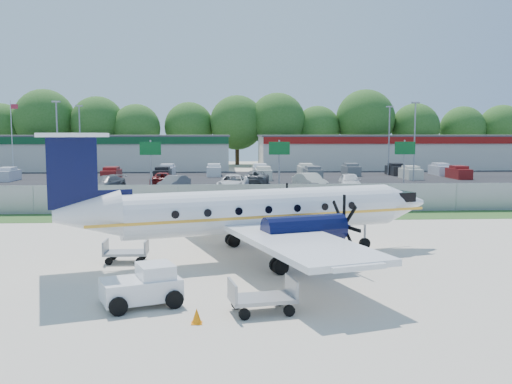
{
  "coord_description": "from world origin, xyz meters",
  "views": [
    {
      "loc": [
        -1.88,
        -26.01,
        5.67
      ],
      "look_at": [
        0.0,
        6.0,
        2.3
      ],
      "focal_mm": 40.0,
      "sensor_mm": 36.0,
      "label": 1
    }
  ],
  "objects": [
    {
      "name": "baggage_cart_near",
      "position": [
        -0.65,
        -8.58,
        0.5
      ],
      "size": [
        2.22,
        1.58,
        1.07
      ],
      "color": "gray",
      "rests_on": "ground"
    },
    {
      "name": "light_pole_nw",
      "position": [
        -20.0,
        38.0,
        5.23
      ],
      "size": [
        0.9,
        0.35,
        9.09
      ],
      "color": "gray",
      "rests_on": "ground"
    },
    {
      "name": "grass_verge",
      "position": [
        0.0,
        12.0,
        0.01
      ],
      "size": [
        170.0,
        4.0,
        0.02
      ],
      "primitive_type": "cube",
      "color": "#2D561E",
      "rests_on": "ground"
    },
    {
      "name": "light_pole_se",
      "position": [
        20.0,
        48.0,
        5.23
      ],
      "size": [
        0.9,
        0.35,
        9.09
      ],
      "color": "gray",
      "rests_on": "ground"
    },
    {
      "name": "access_road",
      "position": [
        0.0,
        19.0,
        0.01
      ],
      "size": [
        170.0,
        8.0,
        0.02
      ],
      "primitive_type": "cube",
      "color": "black",
      "rests_on": "ground"
    },
    {
      "name": "building_east",
      "position": [
        26.0,
        61.98,
        2.63
      ],
      "size": [
        44.4,
        12.4,
        5.24
      ],
      "color": "silver",
      "rests_on": "ground"
    },
    {
      "name": "sign_left",
      "position": [
        -8.0,
        22.91,
        3.61
      ],
      "size": [
        1.8,
        0.26,
        5.0
      ],
      "color": "gray",
      "rests_on": "ground"
    },
    {
      "name": "aircraft",
      "position": [
        -0.43,
        -0.84,
        2.18
      ],
      "size": [
        18.44,
        17.99,
        5.64
      ],
      "color": "white",
      "rests_on": "ground"
    },
    {
      "name": "building_west",
      "position": [
        -24.0,
        61.98,
        2.63
      ],
      "size": [
        46.4,
        12.4,
        5.24
      ],
      "color": "silver",
      "rests_on": "ground"
    },
    {
      "name": "road_car_mid",
      "position": [
        5.01,
        21.34,
        0.0
      ],
      "size": [
        5.03,
        2.43,
        1.41
      ],
      "primitive_type": "imported",
      "rotation": [
        0.0,
        0.0,
        -1.48
      ],
      "color": "#595B5E",
      "rests_on": "ground"
    },
    {
      "name": "far_parking_rows",
      "position": [
        0.0,
        45.0,
        0.0
      ],
      "size": [
        56.0,
        10.0,
        1.6
      ],
      "primitive_type": null,
      "color": "gray",
      "rests_on": "ground"
    },
    {
      "name": "baggage_cart_far",
      "position": [
        -6.12,
        -1.24,
        0.46
      ],
      "size": [
        1.87,
        1.15,
        0.98
      ],
      "color": "gray",
      "rests_on": "ground"
    },
    {
      "name": "parked_car_b",
      "position": [
        -6.61,
        29.51,
        0.0
      ],
      "size": [
        3.12,
        4.74,
        1.48
      ],
      "primitive_type": "imported",
      "rotation": [
        0.0,
        0.0,
        -0.38
      ],
      "color": "#595B5E",
      "rests_on": "ground"
    },
    {
      "name": "parked_car_f",
      "position": [
        -8.2,
        34.48,
        0.0
      ],
      "size": [
        2.59,
        5.31,
        1.45
      ],
      "primitive_type": "imported",
      "rotation": [
        0.0,
        0.0,
        3.18
      ],
      "color": "maroon",
      "rests_on": "ground"
    },
    {
      "name": "cone_starboard_wing",
      "position": [
        -1.29,
        10.65,
        0.27
      ],
      "size": [
        0.4,
        0.4,
        0.57
      ],
      "color": "orange",
      "rests_on": "ground"
    },
    {
      "name": "parked_car_d",
      "position": [
        6.7,
        29.47,
        0.0
      ],
      "size": [
        3.11,
        5.32,
        1.66
      ],
      "primitive_type": "imported",
      "rotation": [
        0.0,
        0.0,
        0.29
      ],
      "color": "beige",
      "rests_on": "ground"
    },
    {
      "name": "parked_car_g",
      "position": [
        1.7,
        35.48,
        0.0
      ],
      "size": [
        3.41,
        5.94,
        1.56
      ],
      "primitive_type": "imported",
      "rotation": [
        0.0,
        0.0,
        2.99
      ],
      "color": "#595B5E",
      "rests_on": "ground"
    },
    {
      "name": "cone_port_wing",
      "position": [
        -2.68,
        -9.48,
        0.22
      ],
      "size": [
        0.33,
        0.33,
        0.47
      ],
      "color": "orange",
      "rests_on": "ground"
    },
    {
      "name": "flagpole_east",
      "position": [
        -30.92,
        55.0,
        5.64
      ],
      "size": [
        1.06,
        0.12,
        10.0
      ],
      "color": "white",
      "rests_on": "ground"
    },
    {
      "name": "parked_car_c",
      "position": [
        -0.91,
        28.45,
        0.0
      ],
      "size": [
        3.42,
        6.1,
        1.61
      ],
      "primitive_type": "imported",
      "rotation": [
        0.0,
        0.0,
        -0.13
      ],
      "color": "silver",
      "rests_on": "ground"
    },
    {
      "name": "sign_mid",
      "position": [
        3.0,
        22.91,
        3.61
      ],
      "size": [
        1.8,
        0.26,
        5.0
      ],
      "color": "gray",
      "rests_on": "ground"
    },
    {
      "name": "ground",
      "position": [
        0.0,
        0.0,
        0.0
      ],
      "size": [
        170.0,
        170.0,
        0.0
      ],
      "primitive_type": "plane",
      "color": "beige",
      "rests_on": "ground"
    },
    {
      "name": "light_pole_ne",
      "position": [
        20.0,
        38.0,
        5.23
      ],
      "size": [
        0.9,
        0.35,
        9.09
      ],
      "color": "gray",
      "rests_on": "ground"
    },
    {
      "name": "parked_car_e",
      "position": [
        10.51,
        28.75,
        0.0
      ],
      "size": [
        2.63,
        5.24,
        1.71
      ],
      "primitive_type": "imported",
      "rotation": [
        0.0,
        0.0,
        -0.12
      ],
      "color": "silver",
      "rests_on": "ground"
    },
    {
      "name": "light_pole_sw",
      "position": [
        -20.0,
        48.0,
        5.23
      ],
      "size": [
        0.9,
        0.35,
        9.09
      ],
      "color": "gray",
      "rests_on": "ground"
    },
    {
      "name": "pushback_tug",
      "position": [
        -4.48,
        -7.53,
        0.64
      ],
      "size": [
        2.87,
        2.51,
        1.34
      ],
      "color": "white",
      "rests_on": "ground"
    },
    {
      "name": "perimeter_fence",
      "position": [
        0.0,
        14.0,
        1.0
      ],
      "size": [
        120.0,
        0.06,
        1.99
      ],
      "color": "gray",
      "rests_on": "ground"
    },
    {
      "name": "parking_lot",
      "position": [
        0.0,
        40.0,
        0.01
      ],
      "size": [
        170.0,
        32.0,
        0.02
      ],
      "primitive_type": "cube",
      "color": "black",
      "rests_on": "ground"
    },
    {
      "name": "tree_line",
      "position": [
        0.0,
        74.0,
        0.0
      ],
      "size": [
        112.0,
        6.0,
        14.0
      ],
      "primitive_type": null,
      "color": "#285819",
      "rests_on": "ground"
    },
    {
      "name": "parked_car_a",
      "position": [
        -13.19,
        29.37,
        0.0
      ],
      "size": [
        3.81,
        5.58,
        1.5
      ],
      "primitive_type": "imported",
      "rotation": [
        0.0,
        0.0,
        -0.36
      ],
      "color": "#595B5E",
      "rests_on": "ground"
    },
    {
      "name": "sign_right",
      "position": [
        14.0,
        22.91,
        3.61
      ],
      "size": [
        1.8,
        0.26,
        5.0
      ],
      "color": "gray",
      "rests_on": "ground"
    }
  ]
}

